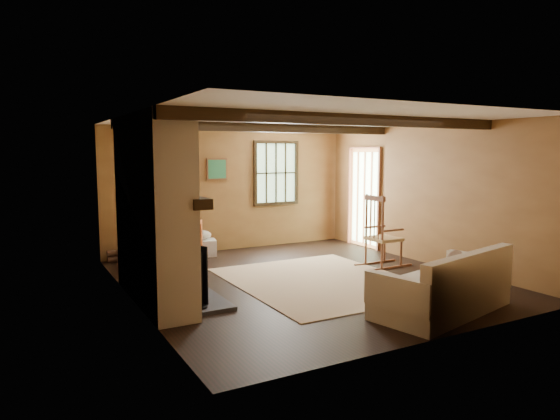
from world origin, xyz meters
TOP-DOWN VIEW (x-y plane):
  - ground at (0.00, 0.00)m, footprint 5.50×5.50m
  - room_envelope at (0.22, 0.26)m, footprint 5.02×5.52m
  - fireplace at (-2.23, -0.00)m, footprint 1.02×2.30m
  - rug at (0.20, -0.20)m, footprint 2.50×3.00m
  - rocking_chair at (1.64, 0.14)m, footprint 0.89×0.50m
  - sofa at (0.71, -2.15)m, footprint 2.06×1.26m
  - firewood_pile at (-2.10, 2.60)m, footprint 0.61×0.11m
  - laundry_basket at (-0.73, 2.42)m, footprint 0.57×0.48m
  - basket_pillow at (-0.73, 2.42)m, footprint 0.37×0.30m
  - armchair at (-1.43, 2.02)m, footprint 1.16×1.16m

SIDE VIEW (x-z plane):
  - ground at x=0.00m, z-range 0.00..0.00m
  - rug at x=0.20m, z-range 0.00..0.01m
  - firewood_pile at x=-2.10m, z-range 0.00..0.22m
  - laundry_basket at x=-0.73m, z-range 0.00..0.30m
  - sofa at x=0.71m, z-range -0.11..0.66m
  - armchair at x=-1.43m, z-range 0.00..0.76m
  - basket_pillow at x=-0.73m, z-range 0.30..0.48m
  - rocking_chair at x=1.64m, z-range -0.10..1.13m
  - fireplace at x=-2.23m, z-range -0.10..2.30m
  - room_envelope at x=0.22m, z-range 0.41..2.85m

